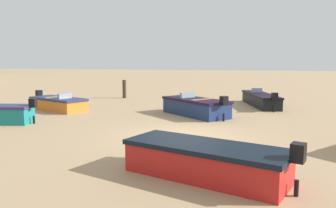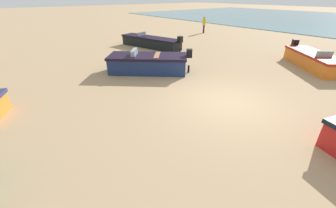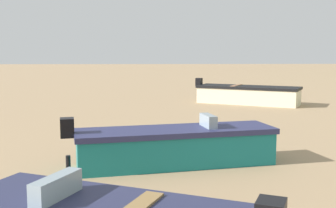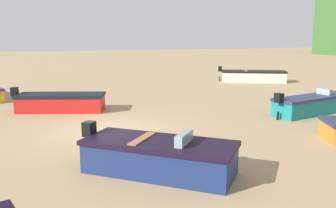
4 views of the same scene
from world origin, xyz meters
name	(u,v)px [view 2 (image 2 of 4)]	position (x,y,z in m)	size (l,w,h in m)	color
ground_plane	(227,103)	(0.00, 0.00, 0.00)	(160.00, 160.00, 0.00)	tan
boat_black_0	(151,42)	(9.44, -3.07, 0.39)	(5.37, 2.43, 1.08)	black
boat_orange_4	(313,60)	(-0.20, -7.17, 0.41)	(3.95, 3.56, 1.10)	orange
boat_navy_5	(148,63)	(4.78, 0.29, 0.45)	(3.77, 3.96, 1.19)	navy
beach_walker_distant	(204,23)	(11.58, -11.19, 0.95)	(0.47, 0.49, 1.62)	black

